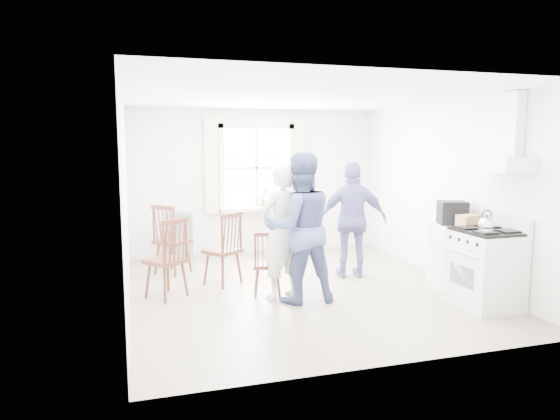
# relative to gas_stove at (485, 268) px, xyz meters

# --- Properties ---
(room_shell) EXTENTS (4.62, 5.12, 2.64)m
(room_shell) POSITION_rel_gas_stove_xyz_m (-1.91, 1.35, 0.82)
(room_shell) COLOR gray
(room_shell) RESTS_ON ground
(window_assembly) EXTENTS (1.88, 0.24, 1.70)m
(window_assembly) POSITION_rel_gas_stove_xyz_m (-1.91, 3.80, 0.98)
(window_assembly) COLOR white
(window_assembly) RESTS_ON room_shell
(range_hood) EXTENTS (0.45, 0.76, 0.94)m
(range_hood) POSITION_rel_gas_stove_xyz_m (0.16, -0.00, 1.42)
(range_hood) COLOR white
(range_hood) RESTS_ON room_shell
(shelf_unit) EXTENTS (0.40, 0.30, 0.80)m
(shelf_unit) POSITION_rel_gas_stove_xyz_m (-3.31, 3.68, -0.08)
(shelf_unit) COLOR gray
(shelf_unit) RESTS_ON ground
(gas_stove) EXTENTS (0.68, 0.76, 1.12)m
(gas_stove) POSITION_rel_gas_stove_xyz_m (0.00, 0.00, 0.00)
(gas_stove) COLOR silver
(gas_stove) RESTS_ON ground
(kettle) EXTENTS (0.19, 0.19, 0.27)m
(kettle) POSITION_rel_gas_stove_xyz_m (-0.13, -0.14, 0.56)
(kettle) COLOR silver
(kettle) RESTS_ON gas_stove
(low_cabinet) EXTENTS (0.50, 0.55, 0.90)m
(low_cabinet) POSITION_rel_gas_stove_xyz_m (0.07, 0.70, -0.03)
(low_cabinet) COLOR white
(low_cabinet) RESTS_ON ground
(stereo_stack) EXTENTS (0.44, 0.41, 0.32)m
(stereo_stack) POSITION_rel_gas_stove_xyz_m (0.05, 0.76, 0.57)
(stereo_stack) COLOR black
(stereo_stack) RESTS_ON low_cabinet
(cardboard_box) EXTENTS (0.29, 0.23, 0.17)m
(cardboard_box) POSITION_rel_gas_stove_xyz_m (0.07, 0.45, 0.50)
(cardboard_box) COLOR #A98052
(cardboard_box) RESTS_ON low_cabinet
(windsor_chair_a) EXTENTS (0.61, 0.61, 1.05)m
(windsor_chair_a) POSITION_rel_gas_stove_xyz_m (-2.82, 1.82, 0.15)
(windsor_chair_a) COLOR #482217
(windsor_chair_a) RESTS_ON ground
(windsor_chair_b) EXTENTS (0.44, 0.43, 0.87)m
(windsor_chair_b) POSITION_rel_gas_stove_xyz_m (-2.43, 1.16, 0.05)
(windsor_chair_b) COLOR #482217
(windsor_chair_b) RESTS_ON ground
(windsor_chair_c) EXTENTS (0.61, 0.61, 1.05)m
(windsor_chair_c) POSITION_rel_gas_stove_xyz_m (-3.63, 1.42, 0.16)
(windsor_chair_c) COLOR #482217
(windsor_chair_c) RESTS_ON ground
(person_left) EXTENTS (0.83, 0.83, 1.74)m
(person_left) POSITION_rel_gas_stove_xyz_m (-2.28, 1.04, 0.39)
(person_left) COLOR silver
(person_left) RESTS_ON ground
(person_mid) EXTENTS (0.92, 0.92, 1.88)m
(person_mid) POSITION_rel_gas_stove_xyz_m (-2.09, 0.85, 0.45)
(person_mid) COLOR #455281
(person_mid) RESTS_ON ground
(person_right) EXTENTS (1.21, 1.21, 1.72)m
(person_right) POSITION_rel_gas_stove_xyz_m (-0.96, 1.73, 0.38)
(person_right) COLOR navy
(person_right) RESTS_ON ground
(potted_plant) EXTENTS (0.19, 0.19, 0.33)m
(potted_plant) POSITION_rel_gas_stove_xyz_m (-1.81, 3.71, 0.53)
(potted_plant) COLOR #327233
(potted_plant) RESTS_ON window_assembly
(windsor_chair_d) EXTENTS (0.63, 0.63, 1.08)m
(windsor_chair_d) POSITION_rel_gas_stove_xyz_m (-3.60, 2.63, 0.18)
(windsor_chair_d) COLOR #482217
(windsor_chair_d) RESTS_ON ground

